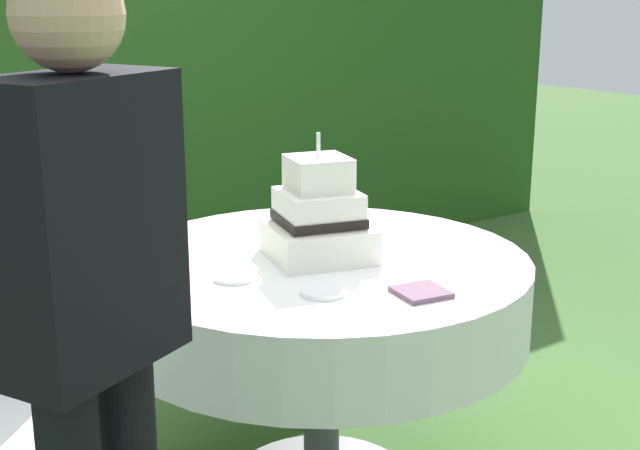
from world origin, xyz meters
The scene contains 7 objects.
foliage_hedge centered at (0.00, 2.25, 1.10)m, with size 6.66×0.53×2.21m, color #234C19.
cake_table centered at (0.00, 0.00, 0.65)m, with size 1.24×1.24×0.77m.
wedding_cake centered at (0.00, 0.01, 0.89)m, with size 0.36×0.35×0.38m.
serving_plate_near centered at (-0.19, -0.26, 0.78)m, with size 0.12×0.12×0.01m, color white.
serving_plate_far centered at (-0.31, -0.02, 0.78)m, with size 0.11×0.11×0.01m, color white.
napkin_stack centered at (0.02, -0.42, 0.78)m, with size 0.13×0.13×0.01m, color #6B4C60.
standing_person centered at (-0.91, -0.49, 0.93)m, with size 0.41×0.33×1.60m.
Camera 1 is at (-1.47, -1.98, 1.55)m, focal length 48.81 mm.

